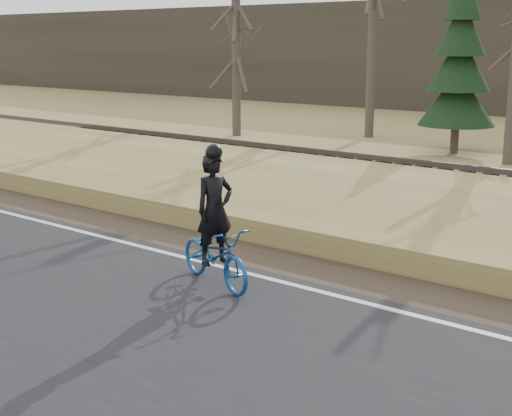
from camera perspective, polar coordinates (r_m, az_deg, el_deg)
The scene contains 9 objects.
ground at distance 10.49m, azimuth 7.24°, elevation -7.95°, with size 120.00×120.00×0.00m, color #9C904F.
road at distance 8.59m, azimuth -1.59°, elevation -12.58°, with size 120.00×6.00×0.06m, color black.
edge_line at distance 10.63m, azimuth 7.81°, elevation -7.31°, with size 120.00×0.12×0.01m, color silver.
shoulder at distance 11.47m, azimuth 10.36°, elevation -6.08°, with size 120.00×1.60×0.04m, color #473A2B.
embankment at distance 14.03m, azimuth 16.15°, elevation -1.97°, with size 120.00×5.00×0.44m, color #9C904F.
cyclist at distance 11.00m, azimuth -3.30°, elevation -2.68°, with size 1.93×1.16×2.21m.
bare_tree_far_left at distance 29.10m, azimuth -1.60°, elevation 12.22°, with size 0.36×0.36×6.54m, color brown.
bare_tree_left at distance 28.93m, azimuth 9.33°, elevation 14.36°, with size 0.36×0.36×8.87m, color brown.
conifer at distance 25.38m, azimuth 15.95°, elevation 10.94°, with size 2.60×2.60×6.30m.
Camera 1 is at (4.95, -8.44, 3.77)m, focal length 50.00 mm.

